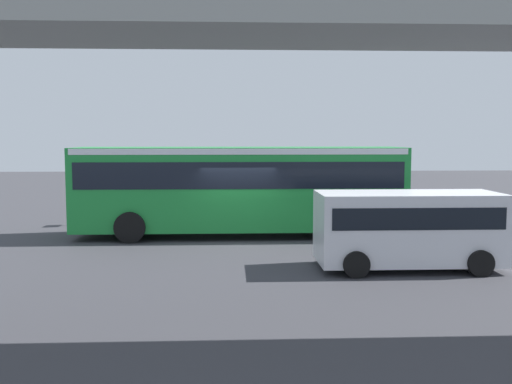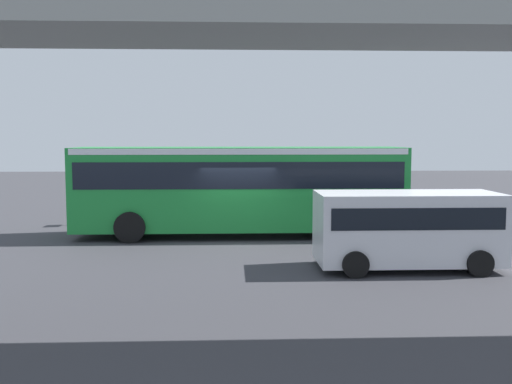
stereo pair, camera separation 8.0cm
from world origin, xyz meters
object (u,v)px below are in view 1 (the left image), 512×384
object	(u,v)px
parked_van	(408,225)
city_bus	(240,183)
traffic_sign	(114,177)
pedestrian	(372,201)

from	to	relation	value
parked_van	city_bus	bearing A→B (deg)	-51.36
parked_van	traffic_sign	distance (m)	12.64
pedestrian	traffic_sign	size ratio (longest dim) A/B	0.64
city_bus	pedestrian	distance (m)	6.47
city_bus	parked_van	xyz separation A→B (m)	(-4.38, 5.48, -0.70)
city_bus	traffic_sign	xyz separation A→B (m)	(4.98, -2.98, 0.01)
parked_van	pedestrian	size ratio (longest dim) A/B	2.68
city_bus	traffic_sign	distance (m)	5.81
city_bus	pedestrian	size ratio (longest dim) A/B	6.44
city_bus	traffic_sign	size ratio (longest dim) A/B	4.12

